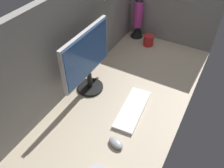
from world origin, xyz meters
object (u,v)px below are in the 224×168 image
keyboard (133,109)px  mug_red_plastic (148,40)px  monitor (87,59)px  mouse (116,143)px  lava_lamp (138,21)px

keyboard → mug_red_plastic: bearing=10.2°
monitor → keyboard: size_ratio=1.28×
keyboard → mouse: 27.62cm
keyboard → mouse: bearing=-179.4°
mouse → mug_red_plastic: 105.90cm
mouse → mug_red_plastic: (103.31, 23.12, 2.93)cm
keyboard → lava_lamp: 92.76cm
mouse → mug_red_plastic: size_ratio=1.04×
lava_lamp → mug_red_plastic: bearing=-120.2°
mouse → lava_lamp: lava_lamp is taller
monitor → keyboard: (-4.39, -35.35, -23.94)cm
monitor → keyboard: monitor is taller
keyboard → lava_lamp: lava_lamp is taller
keyboard → mug_red_plastic: mug_red_plastic is taller
monitor → lava_lamp: bearing=-0.0°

